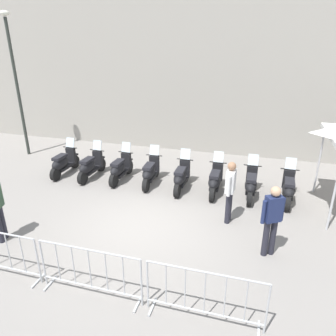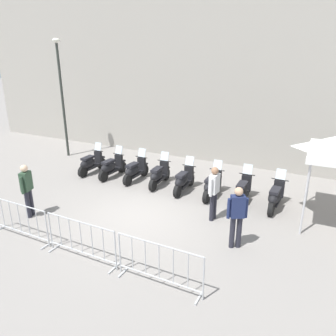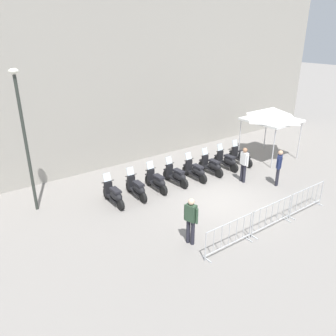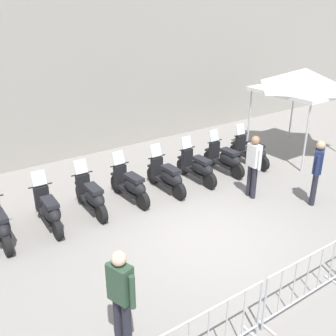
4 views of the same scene
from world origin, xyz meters
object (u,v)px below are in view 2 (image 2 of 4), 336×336
object	(u,v)px
motorcycle_1	(111,167)
motorcycle_6	(243,191)
officer_mid_plaza	(214,190)
motorcycle_5	(212,185)
barrier_segment_0	(20,221)
motorcycle_0	(91,163)
motorcycle_3	(159,175)
officer_near_row_end	(27,188)
motorcycle_4	(184,181)
barrier_segment_1	(81,240)
motorcycle_7	(275,197)
barrier_segment_2	(159,265)
motorcycle_2	(135,171)
officer_by_barriers	(237,214)
street_lamp	(61,88)

from	to	relation	value
motorcycle_1	motorcycle_6	size ratio (longest dim) A/B	1.00
officer_mid_plaza	motorcycle_5	bearing A→B (deg)	109.76
motorcycle_1	barrier_segment_0	bearing A→B (deg)	-84.55
motorcycle_0	motorcycle_3	size ratio (longest dim) A/B	1.00
officer_near_row_end	motorcycle_4	bearing A→B (deg)	47.06
motorcycle_6	barrier_segment_1	xyz separation A→B (m)	(-2.84, -4.99, 0.07)
barrier_segment_0	barrier_segment_1	size ratio (longest dim) A/B	1.00
motorcycle_4	motorcycle_7	size ratio (longest dim) A/B	1.00
motorcycle_1	motorcycle_5	bearing A→B (deg)	-0.84
barrier_segment_2	officer_mid_plaza	distance (m)	3.47
motorcycle_2	officer_mid_plaza	distance (m)	4.26
motorcycle_6	officer_by_barriers	bearing A→B (deg)	-80.18
barrier_segment_2	motorcycle_0	bearing A→B (deg)	139.42
officer_mid_plaza	officer_by_barriers	size ratio (longest dim) A/B	1.00
street_lamp	officer_mid_plaza	size ratio (longest dim) A/B	3.23
motorcycle_0	motorcycle_3	xyz separation A→B (m)	(3.31, 0.01, 0.00)
motorcycle_0	barrier_segment_0	world-z (taller)	motorcycle_0
barrier_segment_1	motorcycle_6	bearing A→B (deg)	60.40
motorcycle_6	officer_mid_plaza	world-z (taller)	officer_mid_plaza
barrier_segment_2	street_lamp	distance (m)	11.34
barrier_segment_1	officer_mid_plaza	size ratio (longest dim) A/B	1.22
barrier_segment_0	officer_mid_plaza	size ratio (longest dim) A/B	1.22
motorcycle_3	motorcycle_7	distance (m)	4.39
motorcycle_0	motorcycle_6	bearing A→B (deg)	-0.69
barrier_segment_1	officer_by_barriers	xyz separation A→B (m)	(3.32, 2.19, 0.46)
barrier_segment_2	motorcycle_7	bearing A→B (deg)	70.85
motorcycle_6	barrier_segment_2	xyz separation A→B (m)	(-0.64, -5.03, 0.07)
motorcycle_2	street_lamp	size ratio (longest dim) A/B	0.31
motorcycle_0	motorcycle_4	distance (m)	4.40
motorcycle_2	motorcycle_5	bearing A→B (deg)	-2.24
barrier_segment_2	street_lamp	world-z (taller)	street_lamp
motorcycle_4	motorcycle_6	size ratio (longest dim) A/B	1.00
motorcycle_0	motorcycle_2	bearing A→B (deg)	0.92
motorcycle_1	motorcycle_7	size ratio (longest dim) A/B	1.00
barrier_segment_2	officer_by_barriers	world-z (taller)	officer_by_barriers
motorcycle_4	motorcycle_7	world-z (taller)	same
motorcycle_3	barrier_segment_2	distance (m)	5.76
officer_mid_plaza	barrier_segment_0	bearing A→B (deg)	-143.14
motorcycle_0	street_lamp	size ratio (longest dim) A/B	0.31
street_lamp	motorcycle_6	bearing A→B (deg)	-10.05
barrier_segment_0	motorcycle_6	bearing A→B (deg)	44.57
motorcycle_0	motorcycle_3	bearing A→B (deg)	0.09
motorcycle_4	officer_near_row_end	world-z (taller)	officer_near_row_end
motorcycle_2	motorcycle_6	bearing A→B (deg)	-1.50
motorcycle_7	motorcycle_6	bearing A→B (deg)	178.76
motorcycle_4	officer_near_row_end	xyz separation A→B (m)	(-3.62, -3.89, 0.53)
street_lamp	barrier_segment_2	bearing A→B (deg)	-37.53
barrier_segment_0	officer_by_barriers	bearing A→B (deg)	21.36
motorcycle_3	barrier_segment_0	bearing A→B (deg)	-108.97
motorcycle_3	street_lamp	world-z (taller)	street_lamp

